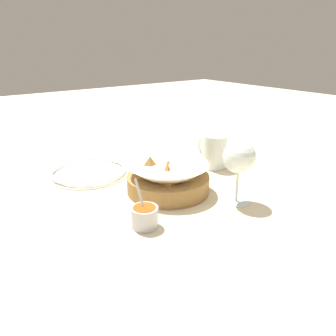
{
  "coord_description": "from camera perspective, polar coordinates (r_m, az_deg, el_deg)",
  "views": [
    {
      "loc": [
        -0.63,
        0.44,
        0.36
      ],
      "look_at": [
        -0.01,
        -0.02,
        0.06
      ],
      "focal_mm": 35.0,
      "sensor_mm": 36.0,
      "label": 1
    }
  ],
  "objects": [
    {
      "name": "side_plate",
      "position": [
        0.99,
        -13.58,
        -0.68
      ],
      "size": [
        0.23,
        0.23,
        0.01
      ],
      "color": "white",
      "rests_on": "ground_plane"
    },
    {
      "name": "sauce_cup",
      "position": [
        0.69,
        -4.1,
        -8.31
      ],
      "size": [
        0.06,
        0.06,
        0.1
      ],
      "color": "#B7B7BC",
      "rests_on": "ground_plane"
    },
    {
      "name": "food_basket",
      "position": [
        0.84,
        -0.08,
        -1.78
      ],
      "size": [
        0.21,
        0.21,
        0.1
      ],
      "color": "olive",
      "rests_on": "ground_plane"
    },
    {
      "name": "beer_mug",
      "position": [
        1.01,
        8.05,
        2.69
      ],
      "size": [
        0.11,
        0.07,
        0.1
      ],
      "color": "silver",
      "rests_on": "ground_plane"
    },
    {
      "name": "ground_plane",
      "position": [
        0.85,
        -1.45,
        -4.29
      ],
      "size": [
        4.0,
        4.0,
        0.0
      ],
      "primitive_type": "plane",
      "color": "beige"
    },
    {
      "name": "wine_glass",
      "position": [
        0.78,
        12.31,
        1.55
      ],
      "size": [
        0.08,
        0.08,
        0.15
      ],
      "color": "silver",
      "rests_on": "ground_plane"
    }
  ]
}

